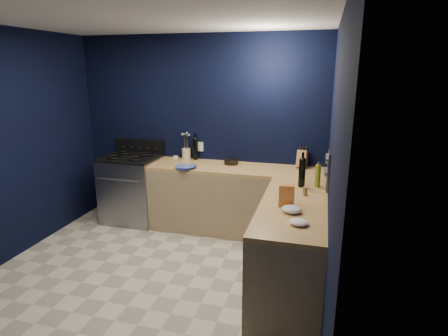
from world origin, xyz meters
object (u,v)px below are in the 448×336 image
(knife_block, at_px, (302,159))
(crouton_bag, at_px, (286,196))
(plate_stack, at_px, (185,167))
(gas_range, at_px, (133,190))
(utensil_crock, at_px, (186,154))

(knife_block, xyz_separation_m, crouton_bag, (-0.05, -1.47, -0.00))
(plate_stack, relative_size, crouton_bag, 1.24)
(gas_range, bearing_deg, crouton_bag, -28.18)
(gas_range, height_order, knife_block, knife_block)
(gas_range, height_order, crouton_bag, crouton_bag)
(plate_stack, bearing_deg, knife_block, 17.04)
(plate_stack, height_order, crouton_bag, crouton_bag)
(utensil_crock, bearing_deg, gas_range, -159.91)
(utensil_crock, distance_m, crouton_bag, 2.17)
(gas_range, relative_size, crouton_bag, 4.39)
(gas_range, distance_m, plate_stack, 1.03)
(gas_range, bearing_deg, plate_stack, -12.92)
(plate_stack, distance_m, crouton_bag, 1.74)
(gas_range, distance_m, knife_block, 2.43)
(gas_range, bearing_deg, knife_block, 5.75)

